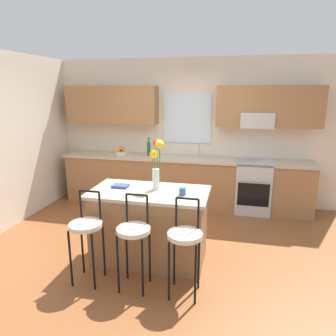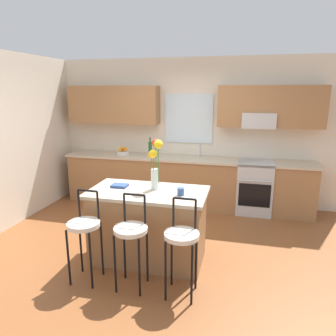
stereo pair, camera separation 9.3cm
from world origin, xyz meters
The scene contains 15 objects.
ground_plane centered at (0.00, 0.00, 0.00)m, with size 14.00×14.00×0.00m, color brown.
wall_left centered at (-2.56, 0.30, 1.35)m, with size 0.12×4.60×2.70m, color beige.
back_wall_assembly centered at (0.02, 1.98, 1.51)m, with size 5.60×0.50×2.70m.
counter_run centered at (0.00, 1.70, 0.47)m, with size 4.56×0.64×0.92m.
sink_faucet centered at (0.25, 1.84, 1.06)m, with size 0.02×0.13×0.23m.
oven_range centered at (1.25, 1.68, 0.46)m, with size 0.60×0.64×0.92m.
kitchen_island centered at (-0.09, -0.31, 0.46)m, with size 1.45×0.79×0.92m.
bar_stool_near centered at (-0.64, -0.92, 0.64)m, with size 0.36×0.36×1.04m.
bar_stool_middle centered at (-0.09, -0.92, 0.64)m, with size 0.36×0.36×1.04m.
bar_stool_far centered at (0.46, -0.92, 0.64)m, with size 0.36×0.36×1.04m.
flower_vase centered at (-0.02, -0.23, 1.30)m, with size 0.18×0.18×0.62m.
mug_ceramic centered at (0.34, -0.38, 0.97)m, with size 0.08×0.08×0.09m, color #33518C.
cookbook centered at (-0.48, -0.25, 0.94)m, with size 0.20×0.15×0.03m, color navy.
fruit_bowl_oranges centered at (-1.22, 1.70, 0.97)m, with size 0.24×0.24×0.16m.
bottle_olive_oil centered at (-0.67, 1.70, 1.06)m, with size 0.06×0.06×0.34m.
Camera 2 is at (1.02, -3.75, 2.11)m, focal length 33.07 mm.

